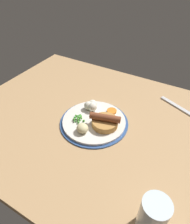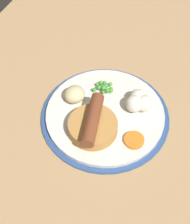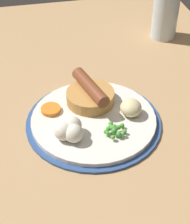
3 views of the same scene
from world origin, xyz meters
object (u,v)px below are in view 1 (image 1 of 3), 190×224
pea_pile (78,118)px  cauliflower_floret (91,105)px  carrot_slice_0 (112,111)px  sausage_pudding (105,121)px  dinner_plate (94,122)px  potato_chunk_0 (82,128)px  fork (179,107)px  drinking_glass (153,216)px

pea_pile → cauliflower_floret: cauliflower_floret is taller
carrot_slice_0 → sausage_pudding: bearing=-81.6°
dinner_plate → pea_pile: size_ratio=5.39×
pea_pile → carrot_slice_0: pea_pile is taller
pea_pile → potato_chunk_0: 6.43cm
sausage_pudding → fork: size_ratio=0.63×
dinner_plate → drinking_glass: drinking_glass is taller
carrot_slice_0 → potato_chunk_0: bearing=-105.7°
pea_pile → fork: (31.41, 28.32, -2.17)cm
dinner_plate → drinking_glass: size_ratio=2.28×
dinner_plate → sausage_pudding: size_ratio=2.28×
potato_chunk_0 → fork: size_ratio=0.24×
pea_pile → drinking_glass: drinking_glass is taller
fork → drinking_glass: 51.07cm
fork → drinking_glass: (3.69, -50.64, 5.42)cm
drinking_glass → fork: bearing=94.2°
pea_pile → cauliflower_floret: 8.10cm
sausage_pudding → potato_chunk_0: (-5.38, -6.79, -0.28)cm
cauliflower_floret → potato_chunk_0: 13.01cm
potato_chunk_0 → fork: potato_chunk_0 is taller
drinking_glass → carrot_slice_0: bearing=128.7°
pea_pile → potato_chunk_0: bearing=-43.3°
dinner_plate → potato_chunk_0: (-0.55, -7.18, 2.41)cm
sausage_pudding → pea_pile: bearing=177.7°
dinner_plate → carrot_slice_0: carrot_slice_0 is taller
dinner_plate → fork: (26.19, 25.54, -0.27)cm
dinner_plate → potato_chunk_0: bearing=-94.4°
cauliflower_floret → drinking_glass: (34.26, -30.36, 2.56)cm
dinner_plate → cauliflower_floret: 7.31cm
cauliflower_floret → fork: size_ratio=0.30×
pea_pile → dinner_plate: bearing=28.0°
cauliflower_floret → potato_chunk_0: cauliflower_floret is taller
cauliflower_floret → carrot_slice_0: size_ratio=1.41×
pea_pile → fork: pea_pile is taller
cauliflower_floret → drinking_glass: bearing=-41.5°
drinking_glass → dinner_plate: bearing=140.0°
sausage_pudding → carrot_slice_0: (-1.20, 8.12, -1.45)cm
carrot_slice_0 → fork: size_ratio=0.21×
pea_pile → potato_chunk_0: (4.67, -4.40, 0.51)cm
sausage_pudding → fork: sausage_pudding is taller
cauliflower_floret → carrot_slice_0: (8.00, 2.47, -1.36)cm
pea_pile → potato_chunk_0: potato_chunk_0 is taller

